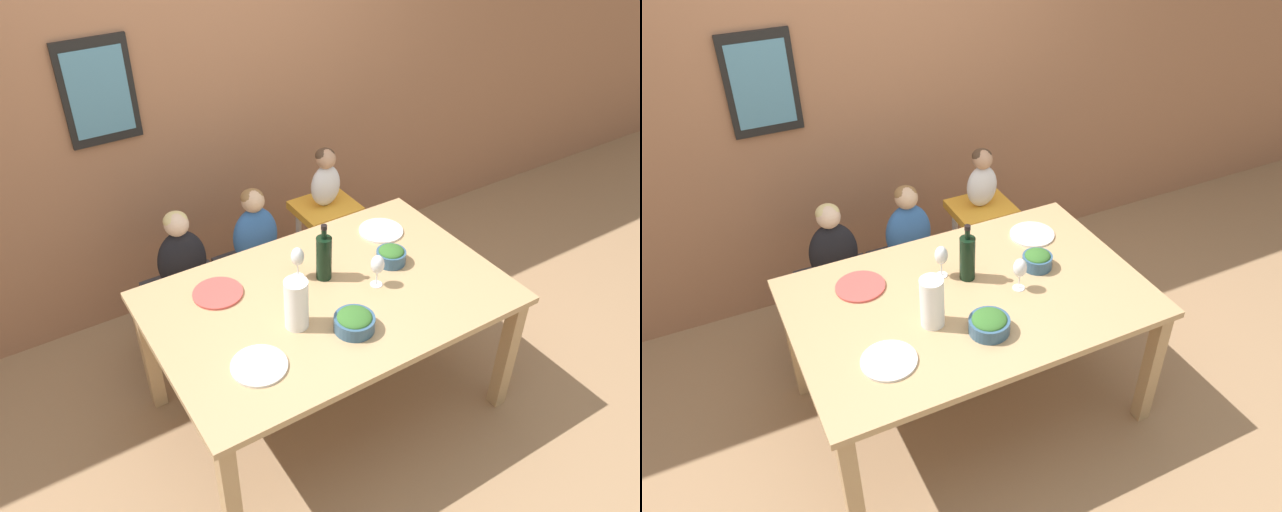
# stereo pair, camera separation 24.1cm
# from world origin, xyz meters

# --- Properties ---
(ground_plane) EXTENTS (14.00, 14.00, 0.00)m
(ground_plane) POSITION_xyz_m (0.00, 0.00, 0.00)
(ground_plane) COLOR #9E7A56
(wall_back) EXTENTS (10.00, 0.09, 2.70)m
(wall_back) POSITION_xyz_m (-0.00, 1.32, 1.35)
(wall_back) COLOR #9E6B4C
(wall_back) RESTS_ON ground_plane
(dining_table) EXTENTS (1.69, 1.09, 0.76)m
(dining_table) POSITION_xyz_m (0.00, 0.00, 0.67)
(dining_table) COLOR tan
(dining_table) RESTS_ON ground_plane
(chair_far_left) EXTENTS (0.42, 0.37, 0.47)m
(chair_far_left) POSITION_xyz_m (-0.45, 0.77, 0.39)
(chair_far_left) COLOR silver
(chair_far_left) RESTS_ON ground_plane
(chair_far_center) EXTENTS (0.42, 0.37, 0.47)m
(chair_far_center) POSITION_xyz_m (-0.01, 0.77, 0.39)
(chair_far_center) COLOR silver
(chair_far_center) RESTS_ON ground_plane
(chair_right_highchair) EXTENTS (0.36, 0.32, 0.71)m
(chair_right_highchair) POSITION_xyz_m (0.46, 0.77, 0.56)
(chair_right_highchair) COLOR silver
(chair_right_highchair) RESTS_ON ground_plane
(person_child_left) EXTENTS (0.27, 0.15, 0.49)m
(person_child_left) POSITION_xyz_m (-0.45, 0.77, 0.70)
(person_child_left) COLOR black
(person_child_left) RESTS_ON chair_far_left
(person_child_center) EXTENTS (0.27, 0.15, 0.49)m
(person_child_center) POSITION_xyz_m (-0.01, 0.77, 0.70)
(person_child_center) COLOR #3366B2
(person_child_center) RESTS_ON chair_far_center
(person_baby_right) EXTENTS (0.19, 0.12, 0.36)m
(person_baby_right) POSITION_xyz_m (0.46, 0.77, 0.91)
(person_baby_right) COLOR silver
(person_baby_right) RESTS_ON chair_right_highchair
(wine_bottle) EXTENTS (0.08, 0.08, 0.31)m
(wine_bottle) POSITION_xyz_m (0.05, 0.13, 0.88)
(wine_bottle) COLOR black
(wine_bottle) RESTS_ON dining_table
(paper_towel_roll) EXTENTS (0.11, 0.11, 0.25)m
(paper_towel_roll) POSITION_xyz_m (-0.24, -0.10, 0.88)
(paper_towel_roll) COLOR white
(paper_towel_roll) RESTS_ON dining_table
(wine_glass_near) EXTENTS (0.07, 0.07, 0.17)m
(wine_glass_near) POSITION_xyz_m (0.24, -0.06, 0.87)
(wine_glass_near) COLOR white
(wine_glass_near) RESTS_ON dining_table
(wine_glass_far) EXTENTS (0.07, 0.07, 0.17)m
(wine_glass_far) POSITION_xyz_m (-0.05, 0.20, 0.87)
(wine_glass_far) COLOR white
(wine_glass_far) RESTS_ON dining_table
(salad_bowl_large) EXTENTS (0.19, 0.19, 0.09)m
(salad_bowl_large) POSITION_xyz_m (-0.03, -0.26, 0.80)
(salad_bowl_large) COLOR #335675
(salad_bowl_large) RESTS_ON dining_table
(salad_bowl_small) EXTENTS (0.15, 0.15, 0.09)m
(salad_bowl_small) POSITION_xyz_m (0.41, 0.05, 0.80)
(salad_bowl_small) COLOR #335675
(salad_bowl_small) RESTS_ON dining_table
(dinner_plate_front_left) EXTENTS (0.24, 0.24, 0.01)m
(dinner_plate_front_left) POSITION_xyz_m (-0.50, -0.24, 0.76)
(dinner_plate_front_left) COLOR silver
(dinner_plate_front_left) RESTS_ON dining_table
(dinner_plate_back_left) EXTENTS (0.24, 0.24, 0.01)m
(dinner_plate_back_left) POSITION_xyz_m (-0.45, 0.29, 0.76)
(dinner_plate_back_left) COLOR #D14C47
(dinner_plate_back_left) RESTS_ON dining_table
(dinner_plate_back_right) EXTENTS (0.24, 0.24, 0.01)m
(dinner_plate_back_right) POSITION_xyz_m (0.53, 0.31, 0.76)
(dinner_plate_back_right) COLOR silver
(dinner_plate_back_right) RESTS_ON dining_table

